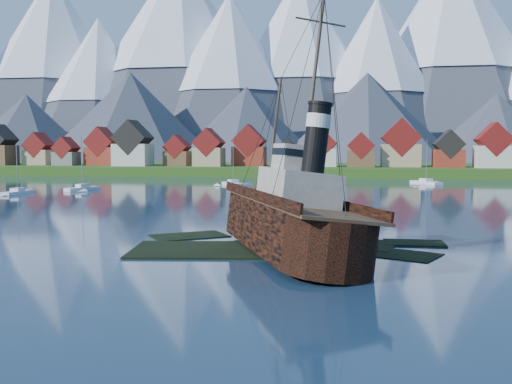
% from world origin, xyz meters
% --- Properties ---
extents(ground, '(1400.00, 1400.00, 0.00)m').
position_xyz_m(ground, '(0.00, 0.00, 0.00)').
color(ground, '#193048').
rests_on(ground, ground).
extents(shoal, '(31.71, 21.24, 1.14)m').
position_xyz_m(shoal, '(1.78, 2.15, -0.35)').
color(shoal, black).
rests_on(shoal, ground).
extents(shore_bank, '(600.00, 80.00, 3.20)m').
position_xyz_m(shore_bank, '(0.00, 170.00, 0.00)').
color(shore_bank, '#1F4714').
rests_on(shore_bank, ground).
extents(seawall, '(600.00, 2.50, 2.00)m').
position_xyz_m(seawall, '(0.00, 132.00, 0.00)').
color(seawall, '#3F3D38').
rests_on(seawall, ground).
extents(town, '(250.96, 16.69, 17.30)m').
position_xyz_m(town, '(-33.12, 152.18, 8.99)').
color(town, maroon).
rests_on(town, ground).
extents(mountains, '(965.00, 340.00, 205.00)m').
position_xyz_m(mountains, '(-0.79, 481.26, 89.34)').
color(mountains, '#2D333D').
rests_on(mountains, ground).
extents(tugboat_wreck, '(7.26, 31.29, 24.79)m').
position_xyz_m(tugboat_wreck, '(2.54, -0.18, 3.11)').
color(tugboat_wreck, black).
rests_on(tugboat_wreck, ground).
extents(sailboat_a, '(2.68, 9.25, 11.18)m').
position_xyz_m(sailboat_a, '(-60.79, 55.62, 0.25)').
color(sailboat_a, white).
rests_on(sailboat_a, ground).
extents(sailboat_b, '(5.37, 9.09, 12.90)m').
position_xyz_m(sailboat_b, '(-52.06, 67.44, 0.30)').
color(sailboat_b, white).
rests_on(sailboat_b, ground).
extents(sailboat_c, '(7.74, 9.65, 12.89)m').
position_xyz_m(sailboat_c, '(-21.48, 90.18, 0.29)').
color(sailboat_c, white).
rests_on(sailboat_c, ground).
extents(sailboat_e, '(7.75, 10.75, 12.58)m').
position_xyz_m(sailboat_e, '(28.65, 104.35, 0.27)').
color(sailboat_e, white).
rests_on(sailboat_e, ground).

